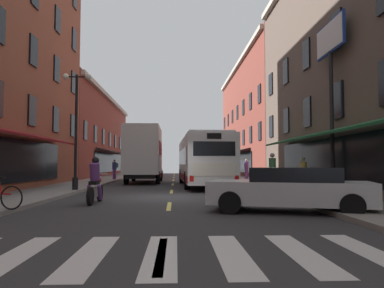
{
  "coord_description": "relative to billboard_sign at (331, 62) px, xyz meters",
  "views": [
    {
      "loc": [
        0.23,
        -15.82,
        1.4
      ],
      "look_at": [
        1.07,
        3.66,
        2.45
      ],
      "focal_mm": 34.52,
      "sensor_mm": 36.0,
      "label": 1
    }
  ],
  "objects": [
    {
      "name": "ground_plane",
      "position": [
        -7.05,
        0.02,
        -5.93
      ],
      "size": [
        34.8,
        80.0,
        0.1
      ],
      "primitive_type": "cube",
      "color": "#333335"
    },
    {
      "name": "lane_centre_dashes",
      "position": [
        -7.05,
        -0.23,
        -5.88
      ],
      "size": [
        0.14,
        73.9,
        0.01
      ],
      "color": "#DBCC4C",
      "rests_on": "ground"
    },
    {
      "name": "crosswalk_near",
      "position": [
        -7.05,
        -9.98,
        -5.88
      ],
      "size": [
        7.1,
        2.8,
        0.01
      ],
      "color": "silver",
      "rests_on": "ground"
    },
    {
      "name": "sidewalk_left",
      "position": [
        -12.95,
        0.02,
        -5.81
      ],
      "size": [
        3.0,
        80.0,
        0.14
      ],
      "primitive_type": "cube",
      "color": "gray",
      "rests_on": "ground"
    },
    {
      "name": "sidewalk_right",
      "position": [
        -1.15,
        0.02,
        -5.81
      ],
      "size": [
        3.0,
        80.0,
        0.14
      ],
      "primitive_type": "cube",
      "color": "gray",
      "rests_on": "ground"
    },
    {
      "name": "billboard_sign",
      "position": [
        0.0,
        0.0,
        0.0
      ],
      "size": [
        0.4,
        2.8,
        7.58
      ],
      "color": "black",
      "rests_on": "sidewalk_right"
    },
    {
      "name": "transit_bus",
      "position": [
        -5.14,
        7.71,
        -4.25
      ],
      "size": [
        2.89,
        11.54,
        3.11
      ],
      "color": "white",
      "rests_on": "ground"
    },
    {
      "name": "box_truck",
      "position": [
        -9.17,
        11.72,
        -3.81
      ],
      "size": [
        2.51,
        7.91,
        4.03
      ],
      "color": "#B21E19",
      "rests_on": "ground"
    },
    {
      "name": "sedan_near",
      "position": [
        -3.51,
        -5.17,
        -5.21
      ],
      "size": [
        4.9,
        3.06,
        1.3
      ],
      "color": "silver",
      "rests_on": "ground"
    },
    {
      "name": "sedan_mid",
      "position": [
        -9.25,
        23.9,
        -5.19
      ],
      "size": [
        2.11,
        4.65,
        1.35
      ],
      "color": "#144723",
      "rests_on": "ground"
    },
    {
      "name": "motorcycle_rider",
      "position": [
        -9.69,
        -2.52,
        -5.17
      ],
      "size": [
        0.62,
        2.07,
        1.66
      ],
      "color": "black",
      "rests_on": "ground"
    },
    {
      "name": "pedestrian_near",
      "position": [
        -11.96,
        15.37,
        -4.87
      ],
      "size": [
        0.51,
        0.36,
        1.64
      ],
      "rotation": [
        0.0,
        0.0,
        1.65
      ],
      "color": "#66387F",
      "rests_on": "sidewalk_left"
    },
    {
      "name": "pedestrian_mid",
      "position": [
        -0.83,
        15.37,
        -4.87
      ],
      "size": [
        0.36,
        0.36,
        1.69
      ],
      "rotation": [
        0.0,
        0.0,
        3.06
      ],
      "color": "#66387F",
      "rests_on": "sidewalk_right"
    },
    {
      "name": "pedestrian_far",
      "position": [
        -1.8,
        3.26,
        -4.79
      ],
      "size": [
        0.36,
        0.36,
        1.83
      ],
      "rotation": [
        0.0,
        0.0,
        2.29
      ],
      "color": "#4C4C51",
      "rests_on": "sidewalk_right"
    },
    {
      "name": "pedestrian_rear",
      "position": [
        -0.6,
        2.02,
        -4.93
      ],
      "size": [
        0.36,
        0.36,
        1.59
      ],
      "rotation": [
        0.0,
        0.0,
        4.56
      ],
      "color": "#B29947",
      "rests_on": "sidewalk_right"
    },
    {
      "name": "street_lamp_twin",
      "position": [
        -11.77,
        2.57,
        -2.57
      ],
      "size": [
        1.42,
        0.32,
        5.76
      ],
      "color": "black",
      "rests_on": "sidewalk_left"
    }
  ]
}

